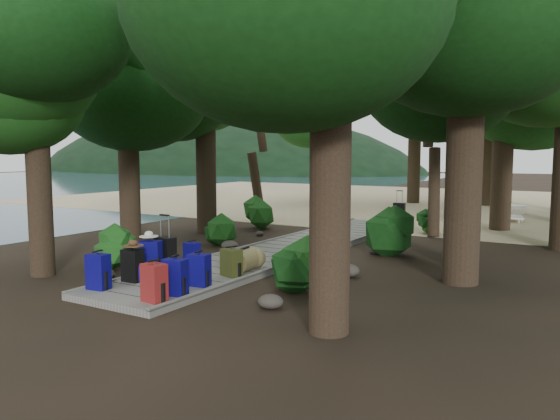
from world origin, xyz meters
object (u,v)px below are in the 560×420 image
Objects in this scene: suitcase_on_boardwalk at (165,254)px; backpack_right_c at (199,268)px; backpack_right_d at (231,261)px; duffel_right_khaki at (245,260)px; backpack_left_d at (192,252)px; backpack_left_c at (151,256)px; backpack_right_a at (154,281)px; kayak at (333,208)px; backpack_left_a at (98,270)px; backpack_right_b at (175,275)px; lone_suitcase_on_sand at (399,212)px; sun_lounger at (514,214)px; backpack_left_b at (133,264)px.

backpack_right_c is at bearing -15.42° from suitcase_on_boardwalk.
backpack_right_d is 0.47m from duffel_right_khaki.
backpack_left_d reaches higher than duffel_right_khaki.
backpack_right_a is at bearing -65.72° from backpack_left_c.
backpack_right_c is 0.93× the size of suitcase_on_boardwalk.
backpack_right_c reaches higher than kayak.
backpack_left_a is at bearing -174.93° from backpack_right_a.
backpack_right_b is (1.39, 0.38, -0.01)m from backpack_left_a.
backpack_right_b is at bearing -95.09° from lone_suitcase_on_sand.
backpack_right_b is 0.38× the size of sun_lounger.
backpack_left_c is 13.93m from sun_lounger.
suitcase_on_boardwalk reaches higher than duffel_right_khaki.
duffel_right_khaki is at bearing -85.98° from kayak.
backpack_right_d is (-0.03, 1.61, -0.04)m from backpack_right_b.
backpack_left_c reaches higher than backpack_right_d.
kayak is at bearing 96.64° from backpack_left_b.
backpack_right_c is 0.94× the size of duffel_right_khaki.
suitcase_on_boardwalk reaches higher than kayak.
backpack_left_a is 12.70m from lone_suitcase_on_sand.
lone_suitcase_on_sand is (0.93, 11.95, -0.11)m from backpack_left_b.
backpack_left_d is at bearing -122.74° from sun_lounger.
backpack_left_b is at bearing 75.75° from backpack_left_a.
backpack_left_b is 0.98× the size of backpack_right_b.
sun_lounger is (4.53, 13.73, -0.14)m from backpack_left_b.
sun_lounger is (4.66, 12.73, -0.15)m from suitcase_on_boardwalk.
backpack_left_c is at bearing -120.70° from sun_lounger.
backpack_right_d is (1.28, 1.28, -0.04)m from backpack_left_b.
backpack_left_a is 1.18× the size of backpack_right_d.
duffel_right_khaki is (0.02, 1.38, -0.09)m from backpack_right_c.
sun_lounger is (3.22, 14.53, -0.15)m from backpack_right_a.
backpack_left_c is 1.08× the size of suitcase_on_boardwalk.
backpack_left_a is 1.32m from backpack_left_c.
backpack_left_c reaches higher than sun_lounger.
backpack_right_c is at bearing -39.90° from backpack_left_d.
backpack_left_a is 15.16m from sun_lounger.
backpack_right_c is 11.59m from lone_suitcase_on_sand.
backpack_left_a is at bearing -99.40° from backpack_left_b.
backpack_left_a is 2.57m from backpack_left_d.
sun_lounger is (3.60, 1.79, -0.04)m from lone_suitcase_on_sand.
backpack_left_d is 0.86m from suitcase_on_boardwalk.
sun_lounger is at bearing 92.36° from backpack_right_d.
sun_lounger is (4.61, 14.45, -0.15)m from backpack_left_a.
duffel_right_khaki is (-0.02, 0.46, -0.07)m from backpack_right_d.
backpack_right_c is at bearing 101.66° from backpack_right_a.
duffel_right_khaki is 0.38× the size of sun_lounger.
backpack_right_d is (-0.03, 2.08, -0.05)m from backpack_right_a.
lone_suitcase_on_sand is (1.11, 10.09, -0.02)m from backpack_left_d.
backpack_left_a is at bearing -175.36° from backpack_right_b.
duffel_right_khaki is (1.27, 1.74, -0.10)m from backpack_left_b.
lone_suitcase_on_sand is at bearing 80.82° from backpack_right_c.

